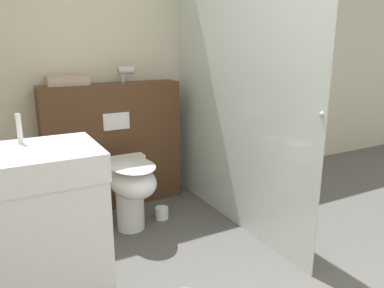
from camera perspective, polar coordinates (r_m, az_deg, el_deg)
The scene contains 8 objects.
wall_back at distance 3.44m, azimuth -9.46°, elevation 12.52°, with size 8.00×0.06×2.50m.
partition_panel at distance 3.30m, azimuth -11.82°, elevation -0.27°, with size 1.17×0.23×1.07m.
shower_glass at distance 2.84m, azimuth 6.34°, elevation 8.13°, with size 0.04×1.80×2.10m.
toilet at distance 2.85m, azimuth -9.32°, elevation -6.29°, with size 0.38×0.56×0.55m.
sink_vanity at distance 1.93m, azimuth -22.73°, elevation -14.50°, with size 0.62×0.46×1.09m.
hair_drier at distance 3.25m, azimuth -9.94°, elevation 10.90°, with size 0.16×0.07×0.13m.
folded_towel at distance 3.14m, azimuth -18.46°, elevation 9.15°, with size 0.32×0.18×0.07m.
spare_toilet_roll at distance 3.13m, azimuth -4.63°, elevation -10.43°, with size 0.11×0.11×0.10m.
Camera 1 is at (-1.13, -0.83, 1.39)m, focal length 35.00 mm.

